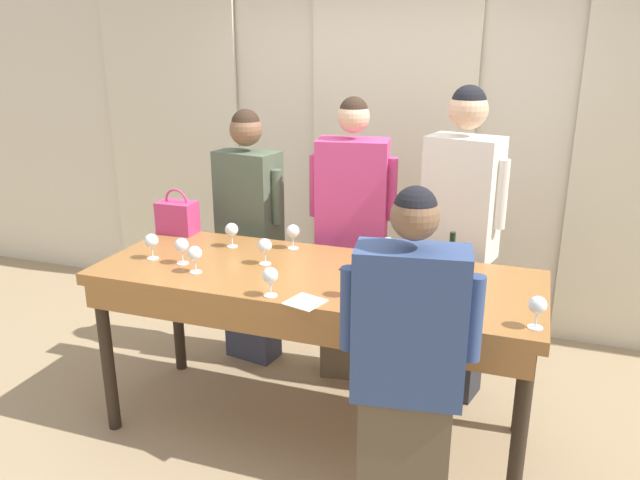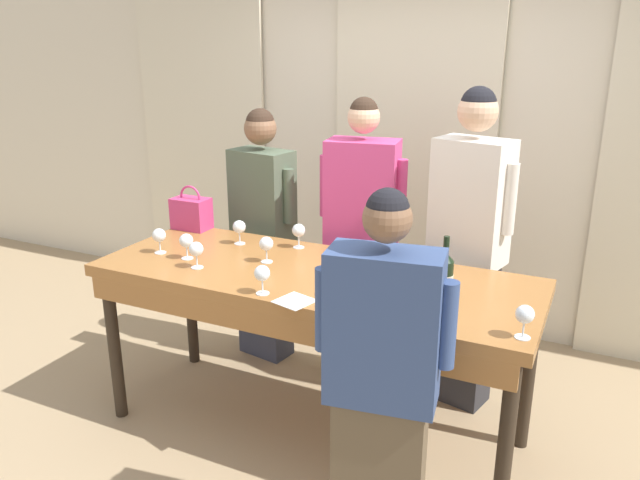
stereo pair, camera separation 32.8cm
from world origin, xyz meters
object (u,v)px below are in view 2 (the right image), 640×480
guest_cream_sweater (467,249)px  handbag (191,213)px  wine_glass_front_right (239,228)px  guest_pink_top (361,243)px  wine_glass_by_bottle (186,241)px  guest_olive_jacket (263,234)px  host_pouring (381,388)px  wine_bottle (444,276)px  wine_glass_center_right (390,247)px  wine_glass_back_right (159,236)px  tasting_bar (311,290)px  wine_glass_near_host (266,244)px  wine_glass_back_mid (342,277)px  wine_glass_front_mid (525,315)px  wine_glass_center_mid (262,274)px  wine_glass_front_left (374,278)px  wine_glass_back_left (196,250)px  wine_glass_center_left (299,231)px

guest_cream_sweater → handbag: bearing=-169.5°
wine_glass_front_right → guest_pink_top: size_ratio=0.08×
wine_glass_by_bottle → guest_olive_jacket: bearing=88.6°
host_pouring → guest_cream_sweater: bearing=89.6°
wine_bottle → wine_glass_center_right: (-0.38, 0.31, -0.01)m
wine_glass_front_right → wine_glass_by_bottle: same height
wine_glass_back_right → guest_olive_jacket: size_ratio=0.08×
wine_glass_back_right → guest_pink_top: (0.92, 0.78, -0.15)m
tasting_bar → wine_glass_by_bottle: 0.75m
wine_glass_by_bottle → guest_pink_top: (0.72, 0.79, -0.15)m
tasting_bar → wine_glass_back_right: bearing=-175.0°
wine_glass_center_right → wine_glass_near_host: (-0.62, -0.24, 0.00)m
wine_glass_front_right → wine_glass_near_host: bearing=-34.0°
wine_glass_back_right → host_pouring: host_pouring is taller
wine_bottle → wine_glass_back_mid: bearing=-155.0°
handbag → wine_glass_front_right: (0.45, -0.14, -0.00)m
handbag → wine_glass_front_mid: size_ratio=1.96×
wine_bottle → tasting_bar: bearing=178.5°
wine_glass_front_right → wine_glass_near_host: same height
handbag → wine_glass_back_right: (0.12, -0.47, -0.00)m
handbag → wine_glass_center_mid: bearing=-37.5°
wine_glass_center_right → guest_pink_top: (-0.32, 0.41, -0.15)m
tasting_bar → wine_glass_front_left: bearing=-21.5°
wine_glass_back_mid → guest_olive_jacket: size_ratio=0.08×
wine_bottle → wine_glass_back_left: bearing=-172.6°
wine_glass_by_bottle → host_pouring: 1.50m
wine_glass_front_left → guest_pink_top: size_ratio=0.08×
wine_glass_center_right → guest_olive_jacket: size_ratio=0.08×
wine_glass_back_mid → wine_glass_near_host: same height
wine_glass_center_mid → wine_glass_back_mid: bearing=18.6°
wine_bottle → guest_olive_jacket: 1.59m
tasting_bar → wine_glass_center_right: bearing=41.9°
wine_glass_back_right → guest_olive_jacket: guest_olive_jacket is taller
wine_glass_center_mid → guest_cream_sweater: 1.28m
wine_glass_center_mid → wine_glass_by_bottle: (-0.63, 0.25, 0.00)m
tasting_bar → wine_glass_by_bottle: wine_glass_by_bottle is taller
wine_glass_center_left → wine_glass_center_mid: same height
wine_glass_back_mid → guest_pink_top: size_ratio=0.08×
wine_bottle → wine_glass_center_left: wine_bottle is taller
wine_glass_back_mid → wine_glass_near_host: (-0.56, 0.27, 0.00)m
wine_glass_back_mid → wine_glass_back_right: size_ratio=1.00×
wine_glass_front_left → wine_glass_back_right: same height
wine_glass_back_left → wine_glass_front_mid: bearing=-3.3°
wine_glass_back_right → guest_olive_jacket: (0.22, 0.78, -0.18)m
wine_glass_front_mid → wine_glass_back_left: bearing=176.7°
tasting_bar → wine_glass_back_left: wine_glass_back_left is taller
wine_glass_center_mid → wine_glass_center_right: (0.41, 0.63, 0.00)m
wine_glass_front_left → wine_bottle: bearing=25.3°
wine_glass_center_right → guest_cream_sweater: 0.53m
wine_glass_center_right → wine_glass_back_left: (-0.91, -0.48, -0.00)m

